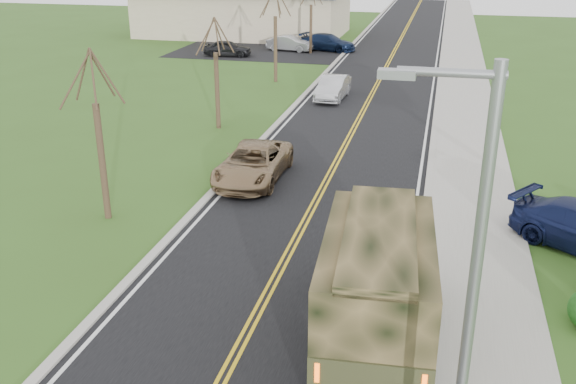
% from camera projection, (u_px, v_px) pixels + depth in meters
% --- Properties ---
extents(road, '(8.00, 120.00, 0.01)m').
position_uv_depth(road, '(385.00, 70.00, 48.71)').
color(road, black).
rests_on(road, ground).
extents(curb_right, '(0.30, 120.00, 0.12)m').
position_uv_depth(curb_right, '(441.00, 72.00, 47.78)').
color(curb_right, '#9E998E').
rests_on(curb_right, ground).
extents(sidewalk_right, '(3.20, 120.00, 0.10)m').
position_uv_depth(sidewalk_right, '(465.00, 73.00, 47.40)').
color(sidewalk_right, '#9E998E').
rests_on(sidewalk_right, ground).
extents(curb_left, '(0.30, 120.00, 0.10)m').
position_uv_depth(curb_left, '(331.00, 67.00, 49.60)').
color(curb_left, '#9E998E').
rests_on(curb_left, ground).
extents(street_light, '(1.65, 0.22, 8.00)m').
position_uv_depth(street_light, '(465.00, 302.00, 9.44)').
color(street_light, gray).
rests_on(street_light, ground).
extents(bare_tree_a, '(1.93, 2.26, 6.08)m').
position_uv_depth(bare_tree_a, '(101.00, 148.00, 22.18)').
color(bare_tree_a, '#38281C').
rests_on(bare_tree_a, ground).
extents(bare_tree_b, '(1.83, 2.14, 5.73)m').
position_uv_depth(bare_tree_b, '(217.00, 82.00, 33.07)').
color(bare_tree_b, '#38281C').
rests_on(bare_tree_b, ground).
extents(bare_tree_c, '(2.04, 2.39, 6.42)m').
position_uv_depth(bare_tree_c, '(275.00, 41.00, 43.79)').
color(bare_tree_c, '#38281C').
rests_on(bare_tree_c, ground).
extents(bare_tree_d, '(1.88, 2.20, 5.91)m').
position_uv_depth(bare_tree_d, '(311.00, 23.00, 54.71)').
color(bare_tree_d, '#38281C').
rests_on(bare_tree_d, ground).
extents(commercial_building, '(25.50, 21.50, 5.65)m').
position_uv_depth(commercial_building, '(245.00, 7.00, 65.62)').
color(commercial_building, tan).
rests_on(commercial_building, ground).
extents(military_truck, '(2.87, 7.08, 3.45)m').
position_uv_depth(military_truck, '(378.00, 275.00, 15.18)').
color(military_truck, black).
rests_on(military_truck, ground).
extents(suv_champagne, '(2.43, 5.25, 1.46)m').
position_uv_depth(suv_champagne, '(253.00, 163.00, 26.48)').
color(suv_champagne, '#907351').
rests_on(suv_champagne, ground).
extents(sedan_silver, '(1.70, 4.39, 1.42)m').
position_uv_depth(sedan_silver, '(333.00, 88.00, 39.78)').
color(sedan_silver, '#B6B6BB').
rests_on(sedan_silver, ground).
extents(lot_car_dark, '(4.08, 1.95, 1.34)m').
position_uv_depth(lot_car_dark, '(228.00, 48.00, 54.06)').
color(lot_car_dark, black).
rests_on(lot_car_dark, ground).
extents(lot_car_silver, '(4.24, 1.99, 1.35)m').
position_uv_depth(lot_car_silver, '(290.00, 43.00, 56.57)').
color(lot_car_silver, '#AAABAF').
rests_on(lot_car_silver, ground).
extents(lot_car_navy, '(5.39, 3.31, 1.46)m').
position_uv_depth(lot_car_navy, '(328.00, 42.00, 56.72)').
color(lot_car_navy, '#0F1B38').
rests_on(lot_car_navy, ground).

